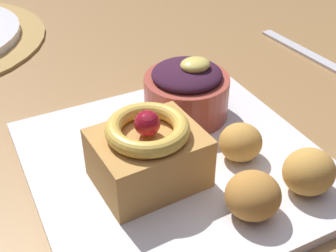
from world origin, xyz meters
The scene contains 8 objects.
dining_table centered at (0.00, 0.00, 0.65)m, with size 1.49×1.02×0.73m.
front_plate centered at (0.04, -0.22, 0.74)m, with size 0.28×0.28×0.01m, color white.
cake_slice centered at (0.01, -0.23, 0.77)m, with size 0.10×0.08×0.08m.
berry_ramekin centered at (0.09, -0.15, 0.77)m, with size 0.09×0.09×0.07m.
fritter_front centered at (0.10, -0.24, 0.76)m, with size 0.04×0.04×0.04m, color gold.
fritter_middle centered at (0.13, -0.31, 0.76)m, with size 0.05×0.04×0.04m, color gold.
fritter_back centered at (0.07, -0.31, 0.76)m, with size 0.05×0.05×0.04m, color #BC7F38.
knife centered at (0.33, -0.08, 0.73)m, with size 0.19×0.02×0.00m, color silver.
Camera 1 is at (-0.12, -0.52, 1.03)m, focal length 47.70 mm.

